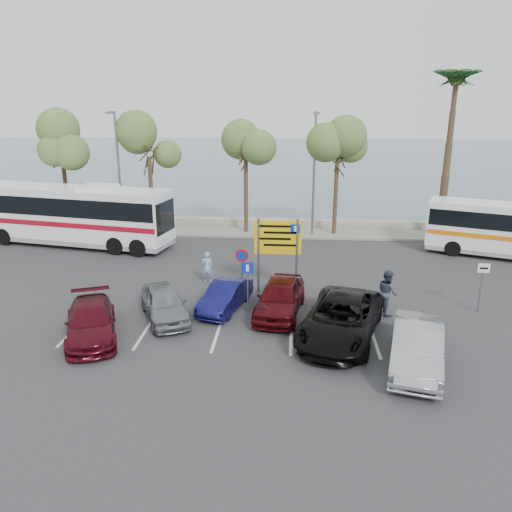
# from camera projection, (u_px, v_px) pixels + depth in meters

# --- Properties ---
(ground) EXTENTS (120.00, 120.00, 0.00)m
(ground) POSITION_uv_depth(u_px,v_px,m) (251.00, 319.00, 20.99)
(ground) COLOR #2E2E30
(ground) RESTS_ON ground
(kerb_strip) EXTENTS (44.00, 2.40, 0.15)m
(kerb_strip) POSITION_uv_depth(u_px,v_px,m) (268.00, 233.00, 34.30)
(kerb_strip) COLOR gray
(kerb_strip) RESTS_ON ground
(seawall) EXTENTS (48.00, 0.80, 0.60)m
(seawall) POSITION_uv_depth(u_px,v_px,m) (269.00, 223.00, 36.14)
(seawall) COLOR gray
(seawall) RESTS_ON ground
(sea) EXTENTS (140.00, 140.00, 0.00)m
(sea) POSITION_uv_depth(u_px,v_px,m) (283.00, 159.00, 78.11)
(sea) COLOR #476371
(sea) RESTS_ON ground
(tree_far_left) EXTENTS (3.20, 3.20, 7.60)m
(tree_far_left) POSITION_uv_depth(u_px,v_px,m) (60.00, 139.00, 33.43)
(tree_far_left) COLOR #382619
(tree_far_left) RESTS_ON kerb_strip
(tree_left) EXTENTS (3.20, 3.20, 7.20)m
(tree_left) POSITION_uv_depth(u_px,v_px,m) (148.00, 144.00, 33.10)
(tree_left) COLOR #382619
(tree_left) RESTS_ON kerb_strip
(tree_mid) EXTENTS (3.20, 3.20, 8.00)m
(tree_mid) POSITION_uv_depth(u_px,v_px,m) (246.00, 135.00, 32.44)
(tree_mid) COLOR #382619
(tree_mid) RESTS_ON kerb_strip
(tree_right) EXTENTS (3.20, 3.20, 7.40)m
(tree_right) POSITION_uv_depth(u_px,v_px,m) (338.00, 143.00, 32.16)
(tree_right) COLOR #382619
(tree_right) RESTS_ON kerb_strip
(palm_tree) EXTENTS (4.80, 4.80, 11.20)m
(palm_tree) POSITION_uv_depth(u_px,v_px,m) (456.00, 82.00, 30.56)
(palm_tree) COLOR #382619
(palm_tree) RESTS_ON kerb_strip
(street_lamp_left) EXTENTS (0.45, 1.15, 8.01)m
(street_lamp_left) POSITION_uv_depth(u_px,v_px,m) (118.00, 166.00, 33.20)
(street_lamp_left) COLOR slate
(street_lamp_left) RESTS_ON kerb_strip
(street_lamp_right) EXTENTS (0.45, 1.15, 8.01)m
(street_lamp_right) POSITION_uv_depth(u_px,v_px,m) (314.00, 168.00, 32.28)
(street_lamp_right) COLOR slate
(street_lamp_right) RESTS_ON kerb_strip
(direction_sign) EXTENTS (2.20, 0.12, 3.60)m
(direction_sign) POSITION_uv_depth(u_px,v_px,m) (278.00, 243.00, 23.24)
(direction_sign) COLOR slate
(direction_sign) RESTS_ON ground
(sign_no_stop) EXTENTS (0.60, 0.08, 2.35)m
(sign_no_stop) POSITION_uv_depth(u_px,v_px,m) (242.00, 265.00, 22.84)
(sign_no_stop) COLOR slate
(sign_no_stop) RESTS_ON ground
(sign_parking) EXTENTS (0.50, 0.07, 2.25)m
(sign_parking) POSITION_uv_depth(u_px,v_px,m) (248.00, 279.00, 21.32)
(sign_parking) COLOR slate
(sign_parking) RESTS_ON ground
(sign_taxi) EXTENTS (0.50, 0.07, 2.20)m
(sign_taxi) POSITION_uv_depth(u_px,v_px,m) (482.00, 281.00, 21.30)
(sign_taxi) COLOR slate
(sign_taxi) RESTS_ON ground
(lane_markings) EXTENTS (12.02, 4.20, 0.01)m
(lane_markings) POSITION_uv_depth(u_px,v_px,m) (221.00, 328.00, 20.12)
(lane_markings) COLOR silver
(lane_markings) RESTS_ON ground
(coach_bus_left) EXTENTS (12.83, 5.08, 3.91)m
(coach_bus_left) POSITION_uv_depth(u_px,v_px,m) (74.00, 217.00, 31.22)
(coach_bus_left) COLOR white
(coach_bus_left) RESTS_ON ground
(car_silver_a) EXTENTS (3.14, 4.29, 1.36)m
(car_silver_a) POSITION_uv_depth(u_px,v_px,m) (165.00, 303.00, 20.84)
(car_silver_a) COLOR gray
(car_silver_a) RESTS_ON ground
(car_blue) EXTENTS (2.22, 3.93, 1.22)m
(car_blue) POSITION_uv_depth(u_px,v_px,m) (225.00, 296.00, 21.81)
(car_blue) COLOR #10114D
(car_blue) RESTS_ON ground
(car_maroon) EXTENTS (3.32, 4.85, 1.30)m
(car_maroon) POSITION_uv_depth(u_px,v_px,m) (91.00, 322.00, 19.18)
(car_maroon) COLOR #510D18
(car_maroon) RESTS_ON ground
(car_red) EXTENTS (2.39, 4.67, 1.52)m
(car_red) POSITION_uv_depth(u_px,v_px,m) (280.00, 297.00, 21.28)
(car_red) COLOR #4A0A0F
(car_red) RESTS_ON ground
(suv_black) EXTENTS (4.08, 6.19, 1.58)m
(suv_black) POSITION_uv_depth(u_px,v_px,m) (341.00, 319.00, 19.11)
(suv_black) COLOR black
(suv_black) RESTS_ON ground
(car_silver_b) EXTENTS (2.69, 4.93, 1.54)m
(car_silver_b) POSITION_uv_depth(u_px,v_px,m) (417.00, 346.00, 17.01)
(car_silver_b) COLOR #929398
(car_silver_b) RESTS_ON ground
(pedestrian_near) EXTENTS (0.61, 0.42, 1.61)m
(pedestrian_near) POSITION_uv_depth(u_px,v_px,m) (207.00, 267.00, 24.96)
(pedestrian_near) COLOR #8BA3CA
(pedestrian_near) RESTS_ON ground
(pedestrian_far) EXTENTS (0.97, 1.12, 1.97)m
(pedestrian_far) POSITION_uv_depth(u_px,v_px,m) (387.00, 292.00, 21.24)
(pedestrian_far) COLOR #373D53
(pedestrian_far) RESTS_ON ground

